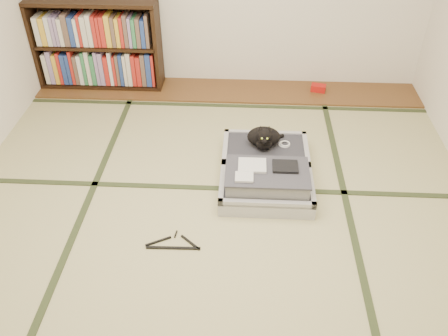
{
  "coord_description": "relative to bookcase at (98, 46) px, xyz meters",
  "views": [
    {
      "loc": [
        0.2,
        -2.48,
        2.46
      ],
      "look_at": [
        0.05,
        0.35,
        0.25
      ],
      "focal_mm": 38.0,
      "sensor_mm": 36.0,
      "label": 1
    }
  ],
  "objects": [
    {
      "name": "bookcase",
      "position": [
        0.0,
        0.0,
        0.0
      ],
      "size": [
        1.29,
        0.3,
        0.92
      ],
      "color": "black",
      "rests_on": "wood_strip"
    },
    {
      "name": "suitcase",
      "position": [
        1.73,
        -1.56,
        -0.35
      ],
      "size": [
        0.72,
        0.96,
        0.28
      ],
      "color": "#ABACB0",
      "rests_on": "floor"
    },
    {
      "name": "floor",
      "position": [
        1.35,
        -2.07,
        -0.45
      ],
      "size": [
        4.5,
        4.5,
        0.0
      ],
      "primitive_type": "plane",
      "color": "tan",
      "rests_on": "ground"
    },
    {
      "name": "hanger",
      "position": [
        1.08,
        -2.3,
        -0.44
      ],
      "size": [
        0.39,
        0.18,
        0.01
      ],
      "color": "black",
      "rests_on": "floor"
    },
    {
      "name": "red_item",
      "position": [
        2.31,
        -0.04,
        -0.4
      ],
      "size": [
        0.17,
        0.12,
        0.07
      ],
      "primitive_type": "cube",
      "rotation": [
        0.0,
        0.0,
        -0.23
      ],
      "color": "#B1130E",
      "rests_on": "wood_strip"
    },
    {
      "name": "room_shell",
      "position": [
        1.35,
        -2.07,
        1.01
      ],
      "size": [
        4.5,
        4.5,
        4.5
      ],
      "color": "white",
      "rests_on": "ground"
    },
    {
      "name": "cat",
      "position": [
        1.71,
        -1.27,
        -0.22
      ],
      "size": [
        0.32,
        0.32,
        0.26
      ],
      "color": "black",
      "rests_on": "suitcase"
    },
    {
      "name": "tatami_borders",
      "position": [
        1.35,
        -1.58,
        -0.45
      ],
      "size": [
        4.0,
        4.5,
        0.01
      ],
      "color": "#2D381E",
      "rests_on": "ground"
    },
    {
      "name": "wood_strip",
      "position": [
        1.35,
        -0.07,
        -0.44
      ],
      "size": [
        4.0,
        0.5,
        0.02
      ],
      "primitive_type": "cube",
      "color": "brown",
      "rests_on": "ground"
    },
    {
      "name": "cable_coil",
      "position": [
        1.89,
        -1.23,
        -0.3
      ],
      "size": [
        0.1,
        0.1,
        0.02
      ],
      "color": "white",
      "rests_on": "suitcase"
    }
  ]
}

